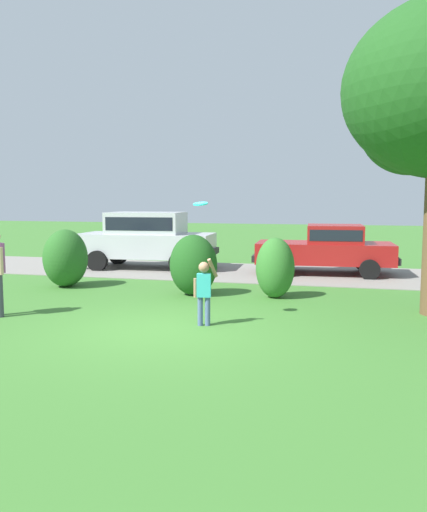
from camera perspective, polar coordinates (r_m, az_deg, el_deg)
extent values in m
plane|color=#3D752D|center=(9.84, -5.51, -7.87)|extent=(80.00, 80.00, 0.00)
cube|color=gray|center=(17.15, 3.27, -1.76)|extent=(28.00, 4.40, 0.02)
ellipsoid|color=#1E511C|center=(12.75, 20.46, 13.20)|extent=(2.26, 2.26, 2.26)
ellipsoid|color=#286023|center=(14.88, -15.61, -0.22)|extent=(1.16, 1.28, 1.56)
ellipsoid|color=#1E511C|center=(13.10, -2.17, -0.97)|extent=(1.19, 1.01, 1.50)
ellipsoid|color=#33702B|center=(12.81, 6.63, -1.27)|extent=(0.93, 0.86, 1.46)
cube|color=maroon|center=(17.07, 11.80, 0.35)|extent=(4.31, 2.10, 0.64)
cube|color=maroon|center=(17.03, 12.91, 2.33)|extent=(1.78, 1.72, 0.56)
cube|color=black|center=(17.03, 12.91, 2.33)|extent=(1.64, 1.73, 0.34)
cylinder|color=black|center=(16.21, 7.22, -1.23)|extent=(0.61, 0.26, 0.60)
cylinder|color=black|center=(18.07, 7.60, -0.47)|extent=(0.61, 0.26, 0.60)
cylinder|color=black|center=(16.26, 16.42, -1.41)|extent=(0.61, 0.26, 0.60)
cylinder|color=black|center=(18.12, 15.85, -0.63)|extent=(0.61, 0.26, 0.60)
cube|color=black|center=(17.18, 4.64, -0.04)|extent=(0.23, 1.75, 0.20)
cube|color=black|center=(17.26, 18.91, -0.33)|extent=(0.23, 1.75, 0.20)
cube|color=silver|center=(18.19, -7.19, 1.17)|extent=(4.60, 2.10, 0.80)
cube|color=silver|center=(18.14, -7.22, 3.56)|extent=(2.56, 1.76, 0.72)
cube|color=black|center=(18.14, -7.22, 3.56)|extent=(2.37, 1.77, 0.43)
cylinder|color=black|center=(17.86, -12.37, -0.51)|extent=(0.69, 0.26, 0.68)
cylinder|color=black|center=(19.59, -10.19, 0.12)|extent=(0.69, 0.26, 0.68)
cylinder|color=black|center=(16.95, -3.68, -0.73)|extent=(0.69, 0.26, 0.68)
cylinder|color=black|center=(18.76, -2.22, -0.05)|extent=(0.69, 0.26, 0.68)
cube|color=black|center=(19.05, -13.74, 0.66)|extent=(0.22, 1.75, 0.20)
cube|color=black|center=(17.63, -0.09, 0.40)|extent=(0.22, 1.75, 0.20)
cylinder|color=#4C608C|center=(10.04, -1.43, -5.94)|extent=(0.10, 0.10, 0.55)
cylinder|color=#4C608C|center=(10.03, -0.63, -5.95)|extent=(0.10, 0.10, 0.55)
cube|color=#33B2B2|center=(9.94, -1.04, -3.16)|extent=(0.29, 0.21, 0.44)
sphere|color=#A37556|center=(9.89, -1.04, -1.21)|extent=(0.20, 0.20, 0.20)
cylinder|color=#A37556|center=(9.93, -0.10, -1.30)|extent=(0.18, 0.26, 0.39)
cylinder|color=#A37556|center=(9.96, -1.96, -3.43)|extent=(0.07, 0.07, 0.36)
cylinder|color=#1EB7B2|center=(10.15, -1.41, 5.63)|extent=(0.28, 0.28, 0.09)
cylinder|color=#337FDB|center=(10.15, -1.41, 5.66)|extent=(0.16, 0.16, 0.06)
cylinder|color=#3F3F4C|center=(11.54, -21.98, -3.91)|extent=(0.14, 0.14, 0.90)
cylinder|color=tan|center=(11.34, -21.87, -0.51)|extent=(0.09, 0.09, 0.55)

